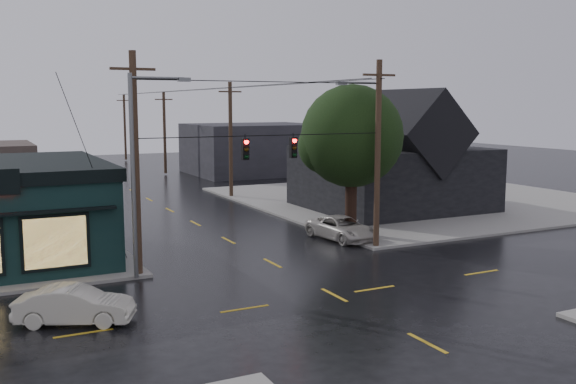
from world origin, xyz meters
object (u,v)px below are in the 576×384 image
suv_silver (342,228)px  utility_pole_nw (139,276)px  sedan_cream (75,305)px  corner_tree (352,137)px  utility_pole_ne (376,248)px

suv_silver → utility_pole_nw: bearing=-174.5°
utility_pole_nw → sedan_cream: 6.47m
corner_tree → sedan_cream: (-17.09, -8.75, -5.26)m
sedan_cream → suv_silver: size_ratio=0.85×
corner_tree → utility_pole_ne: size_ratio=0.87×
utility_pole_ne → sedan_cream: utility_pole_ne is taller
corner_tree → utility_pole_ne: (-0.50, -3.41, -5.94)m
utility_pole_nw → corner_tree: bearing=14.2°
sedan_cream → suv_silver: bearing=-38.8°
corner_tree → utility_pole_nw: (-13.50, -3.41, -5.94)m
corner_tree → utility_pole_nw: size_ratio=0.87×
utility_pole_nw → suv_silver: size_ratio=2.09×
corner_tree → suv_silver: corner_tree is taller
utility_pole_nw → utility_pole_ne: bearing=0.0°
corner_tree → suv_silver: size_ratio=1.82×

